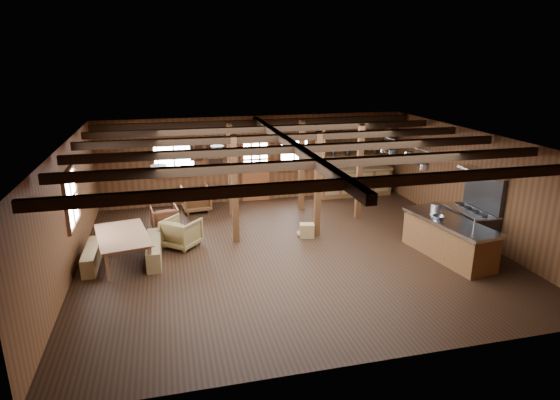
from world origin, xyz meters
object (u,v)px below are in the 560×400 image
object	(u,v)px
kitchen_island	(448,238)
commercial_range	(471,220)
armchair_b	(196,199)
dining_table	(126,248)
armchair_c	(182,233)
armchair_a	(165,218)

from	to	relation	value
kitchen_island	commercial_range	size ratio (longest dim) A/B	1.38
kitchen_island	armchair_b	size ratio (longest dim) A/B	3.03
dining_table	armchair_c	distance (m)	1.46
kitchen_island	commercial_range	distance (m)	1.26
kitchen_island	armchair_b	bearing A→B (deg)	129.61
armchair_b	commercial_range	bearing A→B (deg)	141.29
dining_table	armchair_b	size ratio (longest dim) A/B	2.29
kitchen_island	commercial_range	bearing A→B (deg)	23.14
armchair_c	commercial_range	bearing A→B (deg)	-151.36
armchair_a	kitchen_island	bearing A→B (deg)	144.51
dining_table	armchair_b	distance (m)	3.90
kitchen_island	armchair_c	size ratio (longest dim) A/B	3.20
armchair_a	dining_table	bearing A→B (deg)	57.61
kitchen_island	armchair_a	size ratio (longest dim) A/B	3.57
kitchen_island	dining_table	size ratio (longest dim) A/B	1.32
kitchen_island	commercial_range	xyz separation A→B (m)	(1.07, 0.67, 0.14)
armchair_a	armchair_b	world-z (taller)	armchair_b
kitchen_island	armchair_c	world-z (taller)	kitchen_island
armchair_a	armchair_c	xyz separation A→B (m)	(0.41, -1.33, 0.04)
commercial_range	armchair_a	world-z (taller)	commercial_range
commercial_range	armchair_b	xyz separation A→B (m)	(-6.68, 4.31, -0.23)
dining_table	armchair_c	world-z (taller)	armchair_c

